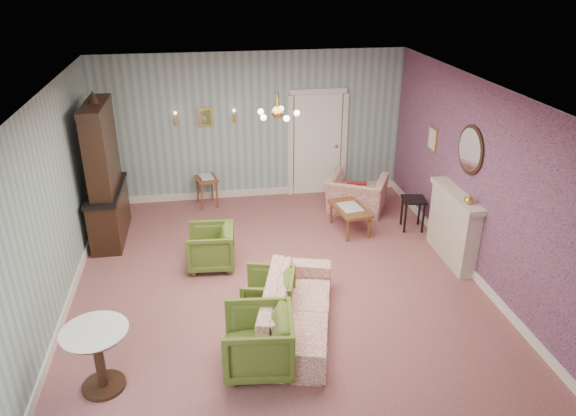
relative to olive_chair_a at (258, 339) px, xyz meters
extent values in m
plane|color=#995959|center=(0.50, 1.68, -0.41)|extent=(7.00, 7.00, 0.00)
plane|color=white|center=(0.50, 1.68, 2.49)|extent=(7.00, 7.00, 0.00)
plane|color=gray|center=(0.50, 5.18, 1.04)|extent=(6.00, 0.00, 6.00)
plane|color=gray|center=(0.50, -1.82, 1.04)|extent=(6.00, 0.00, 6.00)
plane|color=gray|center=(-2.50, 1.68, 1.04)|extent=(0.00, 7.00, 7.00)
plane|color=gray|center=(3.50, 1.68, 1.04)|extent=(0.00, 7.00, 7.00)
plane|color=#C2617C|center=(3.48, 1.68, 1.04)|extent=(0.00, 7.00, 7.00)
imported|color=#576F26|center=(0.00, 0.00, 0.00)|extent=(0.83, 0.88, 0.83)
imported|color=#576F26|center=(0.26, 1.05, -0.07)|extent=(0.78, 0.81, 0.69)
imported|color=#576F26|center=(-0.47, 2.47, -0.05)|extent=(0.72, 0.76, 0.73)
imported|color=#AC4549|center=(0.59, 0.67, 0.01)|extent=(1.17, 2.25, 0.84)
imported|color=#AC4549|center=(2.36, 4.11, 0.06)|extent=(1.28, 1.12, 0.94)
imported|color=gold|center=(3.34, 1.68, 0.82)|extent=(0.15, 0.15, 0.15)
cube|color=maroon|center=(2.31, 3.96, 0.07)|extent=(0.41, 0.28, 0.39)
camera|label=1|loc=(-0.47, -5.09, 4.03)|focal=33.83mm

